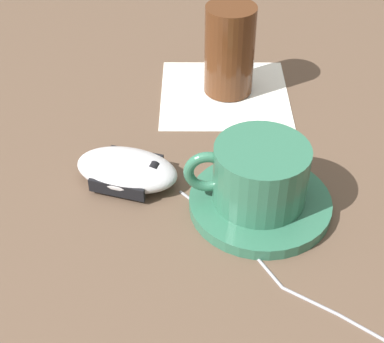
{
  "coord_description": "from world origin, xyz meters",
  "views": [
    {
      "loc": [
        -0.53,
        0.1,
        0.4
      ],
      "look_at": [
        -0.09,
        -0.0,
        0.03
      ],
      "focal_mm": 55.0,
      "sensor_mm": 36.0,
      "label": 1
    }
  ],
  "objects": [
    {
      "name": "ground_plane",
      "position": [
        0.0,
        0.0,
        0.0
      ],
      "size": [
        3.0,
        3.0,
        0.0
      ],
      "primitive_type": "plane",
      "color": "brown"
    },
    {
      "name": "saucer",
      "position": [
        -0.13,
        -0.06,
        0.01
      ],
      "size": [
        0.14,
        0.14,
        0.01
      ],
      "primitive_type": "cylinder",
      "color": "#2D664C",
      "rests_on": "ground"
    },
    {
      "name": "coffee_cup",
      "position": [
        -0.12,
        -0.06,
        0.04
      ],
      "size": [
        0.09,
        0.12,
        0.06
      ],
      "color": "#2D664C",
      "rests_on": "saucer"
    },
    {
      "name": "computer_mouse",
      "position": [
        -0.06,
        0.06,
        0.02
      ],
      "size": [
        0.11,
        0.12,
        0.03
      ],
      "color": "silver",
      "rests_on": "ground"
    },
    {
      "name": "drinking_glass",
      "position": [
        0.09,
        -0.09,
        0.06
      ],
      "size": [
        0.06,
        0.06,
        0.11
      ],
      "primitive_type": "cylinder",
      "color": "#4C2814",
      "rests_on": "napkin_under_glass"
    },
    {
      "name": "mouse_cable",
      "position": [
        -0.24,
        -0.08,
        0.0
      ],
      "size": [
        0.3,
        0.19,
        0.0
      ],
      "color": "gray",
      "rests_on": "ground"
    },
    {
      "name": "napkin_under_glass",
      "position": [
        0.08,
        -0.09,
        0.0
      ],
      "size": [
        0.19,
        0.19,
        0.0
      ],
      "primitive_type": "cube",
      "rotation": [
        0.0,
        0.0,
        -0.24
      ],
      "color": "silver",
      "rests_on": "ground"
    }
  ]
}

